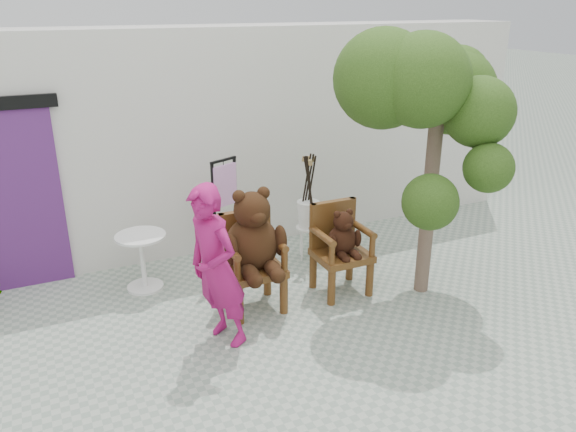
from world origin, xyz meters
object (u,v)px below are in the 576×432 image
(person, at_px, (216,268))
(tree, at_px, (430,94))
(display_stand, at_px, (226,230))
(chair_big, at_px, (253,243))
(cafe_table, at_px, (142,255))
(stool_bucket, at_px, (308,214))
(chair_small, at_px, (340,241))

(person, height_order, tree, tree)
(person, bearing_deg, display_stand, 135.73)
(display_stand, bearing_deg, person, -134.62)
(chair_big, xyz_separation_m, tree, (2.00, -0.31, 1.55))
(cafe_table, relative_size, display_stand, 0.47)
(cafe_table, height_order, display_stand, display_stand)
(cafe_table, distance_m, stool_bucket, 2.22)
(person, height_order, display_stand, person)
(display_stand, bearing_deg, tree, -56.39)
(chair_big, bearing_deg, tree, -8.80)
(cafe_table, height_order, tree, tree)
(cafe_table, distance_m, display_stand, 1.08)
(chair_small, height_order, display_stand, display_stand)
(cafe_table, distance_m, tree, 3.83)
(chair_big, xyz_separation_m, display_stand, (0.03, 1.00, -0.22))
(cafe_table, xyz_separation_m, tree, (3.04, -1.31, 1.91))
(chair_big, relative_size, stool_bucket, 0.99)
(chair_small, xyz_separation_m, tree, (0.90, -0.28, 1.71))
(chair_big, bearing_deg, cafe_table, 136.08)
(stool_bucket, relative_size, tree, 0.47)
(chair_small, relative_size, stool_bucket, 0.75)
(chair_big, height_order, person, person)
(chair_small, distance_m, display_stand, 1.49)
(chair_big, height_order, display_stand, display_stand)
(chair_small, bearing_deg, chair_big, 178.44)
(cafe_table, bearing_deg, person, -73.52)
(person, bearing_deg, cafe_table, 174.06)
(person, bearing_deg, stool_bucket, 107.89)
(stool_bucket, distance_m, tree, 2.28)
(chair_small, bearing_deg, cafe_table, 154.24)
(stool_bucket, bearing_deg, person, -139.70)
(chair_big, bearing_deg, stool_bucket, 39.23)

